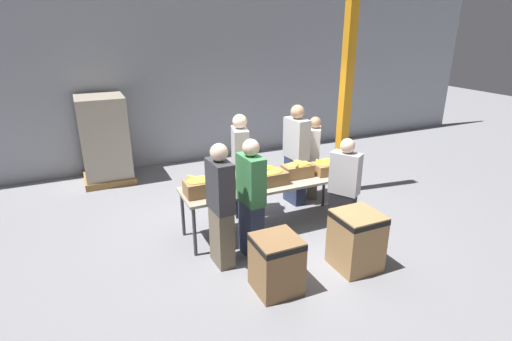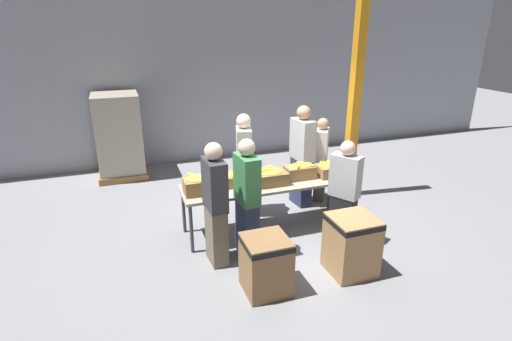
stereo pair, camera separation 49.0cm
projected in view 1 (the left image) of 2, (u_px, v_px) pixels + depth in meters
The scene contains 18 objects.
ground_plane at pixel (267, 227), 6.35m from camera, with size 30.00×30.00×0.00m, color gray.
wall_back at pixel (193, 73), 8.86m from camera, with size 16.00×0.08×4.00m.
sorting_table at pixel (267, 185), 6.09m from camera, with size 2.64×0.74×0.78m.
banana_box_0 at pixel (200, 186), 5.60m from camera, with size 0.44×0.34×0.28m.
banana_box_1 at pixel (234, 179), 5.92m from camera, with size 0.44×0.31×0.21m.
banana_box_2 at pixel (270, 176), 5.99m from camera, with size 0.46×0.34×0.26m.
banana_box_3 at pixel (298, 169), 6.25m from camera, with size 0.46×0.32×0.25m.
banana_box_4 at pixel (327, 166), 6.41m from camera, with size 0.46×0.34×0.24m.
volunteer_0 at pixel (344, 191), 5.77m from camera, with size 0.40×0.46×1.56m.
volunteer_1 at pixel (240, 166), 6.52m from camera, with size 0.34×0.50×1.72m.
volunteer_2 at pixel (296, 156), 6.95m from camera, with size 0.29×0.50×1.77m.
volunteer_3 at pixel (221, 207), 5.12m from camera, with size 0.25×0.46×1.69m.
volunteer_4 at pixel (314, 158), 7.23m from camera, with size 0.39×0.45×1.51m.
volunteer_5 at pixel (251, 200), 5.34m from camera, with size 0.26×0.46×1.68m.
donation_bin_0 at pixel (276, 262), 4.76m from camera, with size 0.53×0.53×0.71m.
donation_bin_1 at pixel (356, 239), 5.20m from camera, with size 0.56×0.56×0.78m.
support_pillar at pixel (346, 87), 7.00m from camera, with size 0.17×0.17×4.00m.
pallet_stack_0 at pixel (105, 140), 7.94m from camera, with size 0.97×0.97×1.73m.
Camera 1 is at (-2.50, -5.05, 3.07)m, focal length 28.00 mm.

